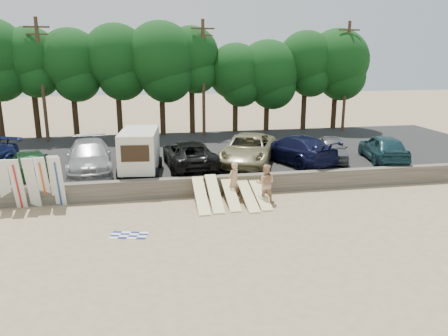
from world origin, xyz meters
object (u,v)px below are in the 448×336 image
Objects in this scene: car_1 at (30,163)px; car_7 at (383,148)px; car_6 at (332,148)px; car_5 at (295,149)px; beachgoer_b at (265,184)px; beachgoer_a at (234,181)px; car_4 at (248,149)px; car_3 at (189,154)px; box_trailer at (140,150)px; cooler at (216,195)px; car_2 at (89,157)px.

car_7 is at bearing 162.38° from car_1.
car_7 is at bearing 2.90° from car_6.
car_7 is at bearing 151.19° from car_5.
car_1 is at bearing -2.52° from beachgoer_b.
beachgoer_b is (-8.74, -4.26, -0.56)m from car_7.
car_7 is 10.73m from beachgoer_a.
car_4 is at bearing 166.55° from car_1.
car_6 is 0.87× the size of car_7.
beachgoer_b is at bearing 142.27° from car_1.
car_1 is 17.71m from car_6.
car_3 is 3.00× the size of beachgoer_a.
car_4 is at bearing 17.04° from box_trailer.
box_trailer is 5.76m from beachgoer_a.
car_3 is at bearing -159.89° from car_6.
car_7 is at bearing -135.47° from beachgoer_b.
cooler is (-2.31, 1.11, -0.82)m from beachgoer_b.
car_3 is 0.93× the size of car_4.
car_3 is at bearing -38.04° from beachgoer_b.
car_2 is at bearing 168.09° from box_trailer.
car_6 is 8.35m from beachgoer_a.
box_trailer reaches higher than beachgoer_b.
car_2 reaches higher than car_3.
car_6 reaches higher than beachgoer_a.
car_5 is (9.31, 0.82, -0.52)m from box_trailer.
beachgoer_a is (-1.84, -4.43, -0.60)m from car_4.
car_7 is at bearing 7.18° from box_trailer.
car_6 is at bearing 31.00° from cooler.
car_5 is (15.21, 0.32, 0.13)m from car_1.
car_1 is at bearing 10.46° from car_7.
car_2 is at bearing 153.77° from cooler.
beachgoer_a is 1.67m from beachgoer_b.
car_2 is 3.01× the size of beachgoer_b.
car_4 reaches higher than car_7.
car_3 is 1.17× the size of car_7.
car_2 is (3.08, 0.44, 0.14)m from car_1.
car_7 reaches higher than cooler.
cooler is (9.64, -3.49, -1.25)m from car_1.
car_5 is at bearing 11.62° from box_trailer.
car_2 is 3.07× the size of beachgoer_a.
car_6 is at bearing 178.16° from car_3.
cooler is (-8.07, -3.99, -1.27)m from car_6.
car_6 is at bearing -4.46° from car_7.
beachgoer_b is at bearing 34.64° from car_5.
car_2 is at bearing -63.88° from beachgoer_a.
car_7 is (17.61, -0.78, -0.02)m from car_2.
car_5 is (12.13, -0.11, -0.01)m from car_2.
car_4 is 3.23× the size of beachgoer_a.
car_3 is at bearing 108.30° from cooler.
car_7 is at bearing 20.56° from cooler.
car_5 is 1.18× the size of car_7.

